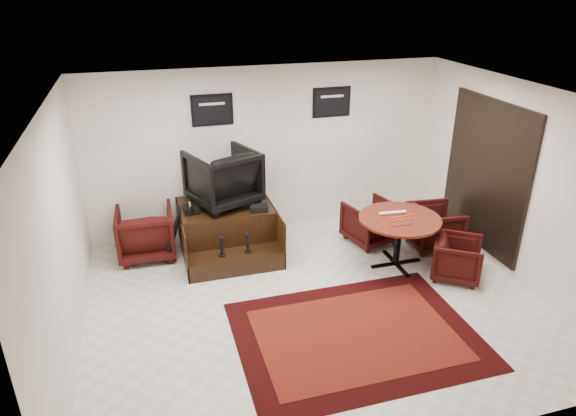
% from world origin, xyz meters
% --- Properties ---
extents(ground, '(6.00, 6.00, 0.00)m').
position_xyz_m(ground, '(0.00, 0.00, 0.00)').
color(ground, silver).
rests_on(ground, ground).
extents(room_shell, '(6.02, 5.02, 2.81)m').
position_xyz_m(room_shell, '(0.41, 0.12, 1.79)').
color(room_shell, white).
rests_on(room_shell, ground).
extents(area_rug, '(2.94, 2.20, 0.01)m').
position_xyz_m(area_rug, '(0.27, -0.80, 0.01)').
color(area_rug, black).
rests_on(area_rug, ground).
extents(shine_podium, '(1.47, 1.51, 0.76)m').
position_xyz_m(shine_podium, '(-0.87, 1.82, 0.35)').
color(shine_podium, black).
rests_on(shine_podium, ground).
extents(shine_chair, '(1.21, 1.17, 0.98)m').
position_xyz_m(shine_chair, '(-0.87, 1.97, 1.25)').
color(shine_chair, black).
rests_on(shine_chair, shine_podium).
extents(shoes_pair, '(0.23, 0.28, 0.10)m').
position_xyz_m(shoes_pair, '(-1.41, 1.79, 0.81)').
color(shoes_pair, black).
rests_on(shoes_pair, shine_podium).
extents(polish_kit, '(0.28, 0.21, 0.09)m').
position_xyz_m(polish_kit, '(-0.40, 1.53, 0.80)').
color(polish_kit, black).
rests_on(polish_kit, shine_podium).
extents(umbrella_black, '(0.34, 0.13, 0.91)m').
position_xyz_m(umbrella_black, '(-1.73, 1.66, 0.46)').
color(umbrella_black, black).
rests_on(umbrella_black, ground).
extents(umbrella_hooked, '(0.33, 0.12, 0.89)m').
position_xyz_m(umbrella_hooked, '(-1.69, 1.82, 0.45)').
color(umbrella_hooked, black).
rests_on(umbrella_hooked, ground).
extents(armchair_side, '(0.88, 0.82, 0.88)m').
position_xyz_m(armchair_side, '(-2.12, 1.99, 0.44)').
color(armchair_side, black).
rests_on(armchair_side, ground).
extents(meeting_table, '(1.22, 1.22, 0.80)m').
position_xyz_m(meeting_table, '(1.54, 0.63, 0.70)').
color(meeting_table, '#4D170B').
rests_on(meeting_table, ground).
extents(table_chair_back, '(0.90, 0.86, 0.77)m').
position_xyz_m(table_chair_back, '(1.47, 1.45, 0.38)').
color(table_chair_back, black).
rests_on(table_chair_back, ground).
extents(table_chair_window, '(0.78, 0.82, 0.78)m').
position_xyz_m(table_chair_window, '(2.39, 0.99, 0.39)').
color(table_chair_window, black).
rests_on(table_chair_window, ground).
extents(table_chair_corner, '(0.89, 0.90, 0.69)m').
position_xyz_m(table_chair_corner, '(2.21, 0.05, 0.34)').
color(table_chair_corner, black).
rests_on(table_chair_corner, ground).
extents(paper_roll, '(0.42, 0.08, 0.05)m').
position_xyz_m(paper_roll, '(1.48, 0.77, 0.82)').
color(paper_roll, white).
rests_on(paper_roll, meeting_table).
extents(table_clutter, '(0.57, 0.31, 0.01)m').
position_xyz_m(table_clutter, '(1.55, 0.55, 0.80)').
color(table_clutter, '#FB530D').
rests_on(table_clutter, meeting_table).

